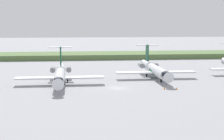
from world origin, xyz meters
TOP-DOWN VIEW (x-y plane):
  - ground_plane at (0.00, 30.00)m, footprint 500.00×500.00m
  - grass_berm at (0.00, 73.98)m, footprint 320.00×20.00m
  - regional_jet_second at (-14.07, 7.93)m, footprint 22.81×31.00m
  - regional_jet_third at (12.81, 15.06)m, footprint 22.81×31.00m
  - safety_cone_front_marker at (11.13, -3.01)m, footprint 0.44×0.44m
  - safety_cone_mid_marker at (14.05, -3.44)m, footprint 0.44×0.44m

SIDE VIEW (x-z plane):
  - ground_plane at x=0.00m, z-range 0.00..0.00m
  - safety_cone_front_marker at x=11.13m, z-range 0.00..0.55m
  - safety_cone_mid_marker at x=14.05m, z-range 0.00..0.55m
  - grass_berm at x=0.00m, z-range 0.00..2.22m
  - regional_jet_second at x=-14.07m, z-range -1.96..7.04m
  - regional_jet_third at x=12.81m, z-range -1.96..7.04m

